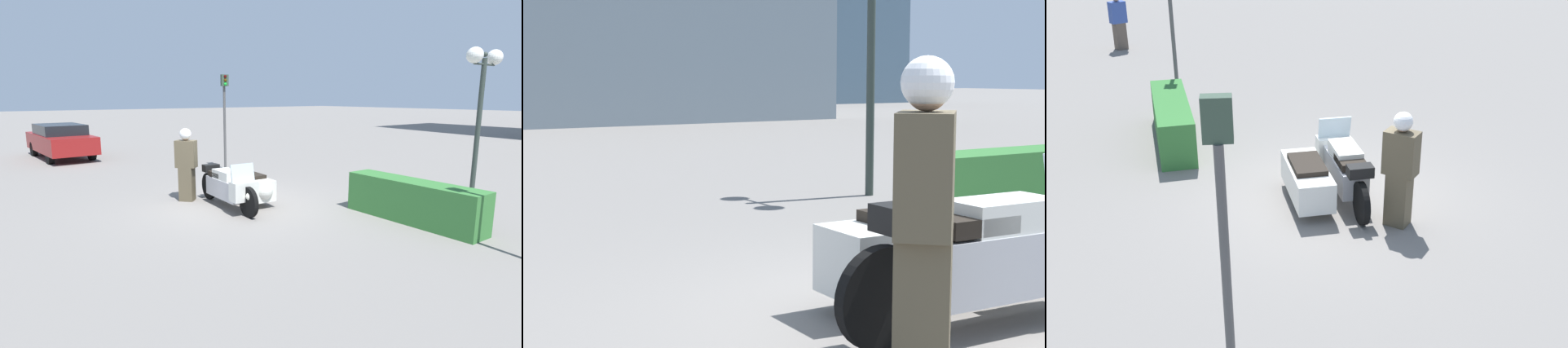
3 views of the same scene
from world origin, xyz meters
TOP-DOWN VIEW (x-y plane):
  - ground_plane at (0.00, 0.00)m, footprint 160.00×160.00m
  - police_motorcycle at (0.14, 0.11)m, footprint 2.70×1.37m
  - officer_rider at (-1.08, -0.75)m, footprint 0.58×0.57m
  - hedge_bush_curbside at (3.36, 2.40)m, footprint 3.02×0.68m

SIDE VIEW (x-z plane):
  - ground_plane at x=0.00m, z-range 0.00..0.00m
  - hedge_bush_curbside at x=3.36m, z-range 0.00..0.89m
  - police_motorcycle at x=0.14m, z-range -0.11..1.06m
  - officer_rider at x=-1.08m, z-range 0.05..1.91m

